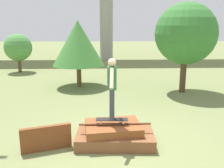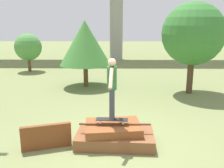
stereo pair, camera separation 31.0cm
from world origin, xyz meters
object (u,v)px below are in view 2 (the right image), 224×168
(skater, at_px, (112,85))
(tree_behind_left, at_px, (193,34))
(skateboard, at_px, (112,120))
(tree_behind_right, at_px, (28,47))
(tree_mid_back, at_px, (85,43))

(skater, xyz_separation_m, tree_behind_left, (3.31, 4.84, 1.04))
(skateboard, distance_m, tree_behind_right, 11.43)
(skater, xyz_separation_m, tree_mid_back, (-1.38, 6.02, 0.58))
(tree_behind_left, height_order, tree_mid_back, tree_behind_left)
(tree_behind_right, relative_size, tree_mid_back, 0.76)
(skateboard, height_order, tree_behind_left, tree_behind_left)
(skateboard, distance_m, skater, 0.88)
(skater, distance_m, tree_behind_right, 11.39)
(tree_behind_left, xyz_separation_m, tree_mid_back, (-4.69, 1.17, -0.46))
(skateboard, bearing_deg, skater, -26.57)
(skateboard, xyz_separation_m, tree_behind_left, (3.31, 4.84, 1.92))
(tree_behind_right, bearing_deg, tree_mid_back, -43.79)
(skater, height_order, tree_behind_left, tree_behind_left)
(skater, relative_size, tree_behind_left, 0.39)
(tree_behind_left, bearing_deg, skateboard, -124.33)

